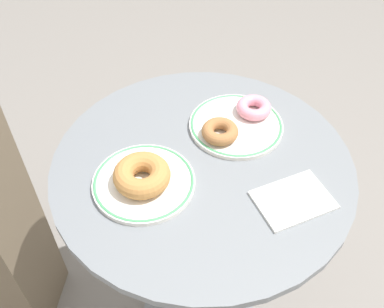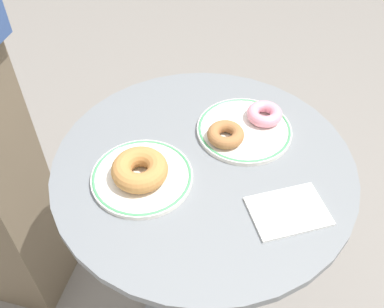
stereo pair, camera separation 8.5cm
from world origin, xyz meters
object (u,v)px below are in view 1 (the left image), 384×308
donut_old_fashioned (142,175)px  donut_cinnamon (220,131)px  paper_napkin (293,200)px  donut_pink_frosted (254,108)px  cafe_table (201,234)px  plate_left (144,182)px  plate_right (236,125)px

donut_old_fashioned → donut_cinnamon: bearing=-1.3°
paper_napkin → donut_pink_frosted: bearing=61.3°
cafe_table → donut_old_fashioned: size_ratio=6.81×
plate_left → donut_old_fashioned: size_ratio=1.82×
plate_left → donut_cinnamon: donut_cinnamon is taller
donut_old_fashioned → donut_cinnamon: size_ratio=1.41×
donut_pink_frosted → donut_old_fashioned: bearing=-179.7°
donut_cinnamon → donut_old_fashioned: bearing=178.7°
plate_right → donut_cinnamon: donut_cinnamon is taller
cafe_table → donut_pink_frosted: size_ratio=9.59×
plate_right → paper_napkin: bearing=-106.4°
plate_right → paper_napkin: size_ratio=1.47×
donut_old_fashioned → donut_cinnamon: 0.20m
donut_old_fashioned → paper_napkin: 0.29m
cafe_table → donut_cinnamon: bearing=18.9°
cafe_table → paper_napkin: (0.06, -0.19, 0.27)m
cafe_table → plate_right: bearing=13.2°
cafe_table → plate_right: size_ratio=3.64×
cafe_table → donut_pink_frosted: donut_pink_frosted is taller
plate_right → paper_napkin: plate_right is taller
donut_pink_frosted → donut_cinnamon: same height
plate_right → donut_cinnamon: (-0.06, -0.01, 0.02)m
cafe_table → plate_left: bearing=166.1°
plate_left → plate_right: same height
donut_cinnamon → paper_napkin: size_ratio=0.56×
donut_cinnamon → paper_napkin: donut_cinnamon is taller
donut_old_fashioned → donut_pink_frosted: 0.31m
plate_right → donut_pink_frosted: size_ratio=2.64×
donut_pink_frosted → paper_napkin: size_ratio=0.56×
plate_left → plate_right: (0.25, -0.00, 0.00)m
donut_old_fashioned → donut_cinnamon: donut_old_fashioned is taller
donut_cinnamon → paper_napkin: 0.21m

